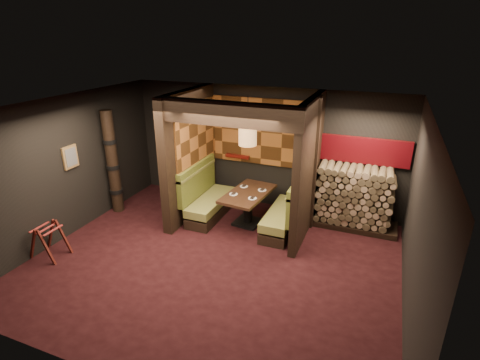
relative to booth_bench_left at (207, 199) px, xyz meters
name	(u,v)px	position (x,y,z in m)	size (l,w,h in m)	color
floor	(214,262)	(0.96, -1.65, -0.41)	(6.50, 5.50, 0.02)	black
ceiling	(209,108)	(0.96, -1.65, 2.46)	(6.50, 5.50, 0.02)	black
wall_back	(263,148)	(0.96, 1.11, 1.02)	(6.50, 0.02, 2.85)	black
wall_front	(101,286)	(0.96, -4.41, 1.02)	(6.50, 0.02, 2.85)	black
wall_left	(67,167)	(-2.30, -1.65, 1.02)	(0.02, 5.50, 2.85)	black
wall_right	(419,225)	(4.22, -1.65, 1.02)	(0.02, 5.50, 2.85)	black
partition_left	(190,155)	(-0.39, 0.00, 1.02)	(0.20, 2.20, 2.85)	black
partition_right	(308,169)	(2.26, 0.05, 1.02)	(0.15, 2.10, 2.85)	black
header_beam	(226,114)	(0.94, -0.95, 2.23)	(2.85, 0.18, 0.44)	black
tapa_back_panel	(262,132)	(0.94, 1.06, 1.42)	(2.40, 0.06, 1.55)	#9A5824
tapa_side_panel	(197,135)	(-0.27, 0.17, 1.45)	(0.04, 1.85, 1.45)	#9A5824
lacquer_shelf	(238,156)	(0.36, 1.00, 0.78)	(0.60, 0.12, 0.07)	#560D0A
booth_bench_left	(207,199)	(0.00, 0.00, 0.00)	(0.68, 1.60, 1.14)	black
booth_bench_right	(287,213)	(1.89, 0.00, 0.00)	(0.68, 1.60, 1.14)	black
dining_table	(248,202)	(1.02, -0.03, 0.12)	(0.92, 1.50, 0.75)	black
place_settings	(248,192)	(1.02, -0.03, 0.36)	(0.68, 0.71, 0.03)	white
pendant_lamp	(248,134)	(1.02, -0.08, 1.65)	(0.37, 0.37, 1.02)	#A87745
framed_picture	(70,157)	(-2.25, -1.55, 1.22)	(0.05, 0.36, 0.46)	olive
luggage_rack	(48,239)	(-2.01, -2.62, -0.05)	(0.66, 0.47, 0.71)	#46140E
totem_column	(113,163)	(-2.09, -0.55, 0.79)	(0.31, 0.31, 2.40)	black
firewood_stack	(358,198)	(3.25, 0.70, 0.28)	(1.73, 0.70, 1.36)	black
mosaic_header	(365,151)	(3.25, 1.03, 1.24)	(1.83, 0.10, 0.56)	maroon
bay_front_post	(315,166)	(2.35, 0.31, 1.02)	(0.08, 0.08, 2.85)	black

